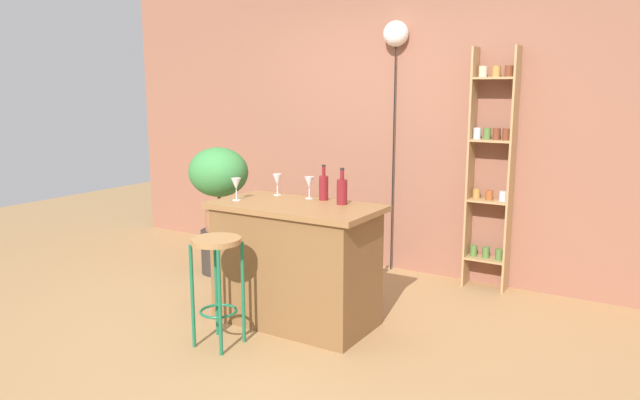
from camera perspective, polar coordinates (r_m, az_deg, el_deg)
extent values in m
plane|color=#A37A4C|center=(4.22, -4.59, -12.91)|extent=(12.00, 12.00, 0.00)
cube|color=#8C5642|center=(5.57, 7.16, 7.64)|extent=(6.40, 0.10, 2.80)
cube|color=brown|center=(4.31, -2.32, -6.43)|extent=(1.11, 0.58, 0.84)
cube|color=olive|center=(4.20, -2.36, -0.66)|extent=(1.20, 0.63, 0.04)
cylinder|color=#196642|center=(4.01, -12.17, -9.07)|extent=(0.02, 0.02, 0.70)
cylinder|color=#196642|center=(3.86, -9.61, -9.76)|extent=(0.02, 0.02, 0.70)
cylinder|color=#196642|center=(4.17, -9.94, -8.20)|extent=(0.02, 0.02, 0.70)
cylinder|color=#196642|center=(4.03, -7.40, -8.82)|extent=(0.02, 0.02, 0.70)
torus|color=#196642|center=(4.05, -9.73, -10.48)|extent=(0.25, 0.25, 0.02)
cylinder|color=#9E7042|center=(3.91, -9.95, -3.88)|extent=(0.32, 0.32, 0.03)
cube|color=#A87F51|center=(5.18, 14.24, 2.85)|extent=(0.02, 0.18, 2.02)
cube|color=#A87F51|center=(5.09, 17.91, 2.53)|extent=(0.02, 0.18, 2.02)
cube|color=#A87F51|center=(5.29, 15.64, -5.47)|extent=(0.32, 0.18, 0.02)
cylinder|color=#4C7033|center=(5.31, 14.54, -4.72)|extent=(0.06, 0.06, 0.10)
cylinder|color=#4C7033|center=(5.28, 15.66, -4.85)|extent=(0.06, 0.06, 0.10)
cylinder|color=#4C7033|center=(5.24, 16.82, -5.04)|extent=(0.06, 0.06, 0.10)
cube|color=#A87F51|center=(5.17, 15.92, -0.08)|extent=(0.32, 0.18, 0.02)
cylinder|color=#AD7A38|center=(5.20, 14.81, 0.60)|extent=(0.06, 0.06, 0.08)
cylinder|color=#994C23|center=(5.16, 15.95, 0.45)|extent=(0.06, 0.06, 0.08)
cylinder|color=silver|center=(5.14, 17.18, 0.35)|extent=(0.06, 0.06, 0.08)
cube|color=#A87F51|center=(5.11, 16.21, 5.50)|extent=(0.32, 0.18, 0.02)
cylinder|color=silver|center=(5.13, 14.86, 6.21)|extent=(0.06, 0.06, 0.09)
cylinder|color=#4C7033|center=(5.11, 15.77, 6.15)|extent=(0.06, 0.06, 0.09)
cylinder|color=brown|center=(5.10, 16.62, 6.10)|extent=(0.06, 0.06, 0.09)
cylinder|color=brown|center=(5.07, 17.47, 6.03)|extent=(0.06, 0.06, 0.09)
cube|color=#A87F51|center=(5.09, 16.51, 11.17)|extent=(0.32, 0.18, 0.02)
cylinder|color=beige|center=(5.12, 15.39, 11.82)|extent=(0.07, 0.07, 0.09)
cylinder|color=#AD7A38|center=(5.09, 16.60, 11.76)|extent=(0.07, 0.07, 0.09)
cylinder|color=brown|center=(5.06, 17.71, 11.71)|extent=(0.07, 0.07, 0.09)
cylinder|color=#2D2823|center=(5.60, -9.51, -4.86)|extent=(0.36, 0.36, 0.40)
cylinder|color=#935B3D|center=(5.53, -9.60, -1.93)|extent=(0.26, 0.26, 0.18)
cylinder|color=brown|center=(5.49, -9.65, -0.19)|extent=(0.03, 0.03, 0.16)
ellipsoid|color=#387F3D|center=(5.45, -9.74, 2.66)|extent=(0.56, 0.51, 0.45)
cylinder|color=maroon|center=(4.33, 0.35, 1.17)|extent=(0.07, 0.07, 0.18)
cylinder|color=maroon|center=(4.31, 0.36, 2.79)|extent=(0.03, 0.03, 0.07)
cylinder|color=black|center=(4.31, 0.36, 3.33)|extent=(0.03, 0.03, 0.01)
cylinder|color=maroon|center=(4.17, 2.12, 0.78)|extent=(0.07, 0.07, 0.18)
cylinder|color=maroon|center=(4.15, 2.14, 2.46)|extent=(0.03, 0.03, 0.07)
cylinder|color=black|center=(4.14, 2.14, 3.01)|extent=(0.03, 0.03, 0.01)
cylinder|color=silver|center=(4.55, -4.11, 0.50)|extent=(0.06, 0.06, 0.00)
cylinder|color=silver|center=(4.55, -4.12, 0.99)|extent=(0.01, 0.01, 0.07)
cone|color=silver|center=(4.53, -4.13, 1.99)|extent=(0.07, 0.07, 0.08)
cylinder|color=silver|center=(4.37, -8.03, 0.00)|extent=(0.06, 0.06, 0.00)
cylinder|color=silver|center=(4.37, -8.04, 0.51)|extent=(0.01, 0.01, 0.07)
cone|color=silver|center=(4.35, -8.07, 1.54)|extent=(0.07, 0.07, 0.08)
cylinder|color=silver|center=(4.40, -1.03, 0.16)|extent=(0.06, 0.06, 0.00)
cylinder|color=silver|center=(4.39, -1.04, 0.67)|extent=(0.01, 0.01, 0.07)
cone|color=silver|center=(4.38, -1.04, 1.70)|extent=(0.07, 0.07, 0.08)
cylinder|color=black|center=(5.48, 7.05, 4.24)|extent=(0.01, 0.01, 2.16)
sphere|color=white|center=(5.46, 7.32, 15.58)|extent=(0.23, 0.23, 0.23)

